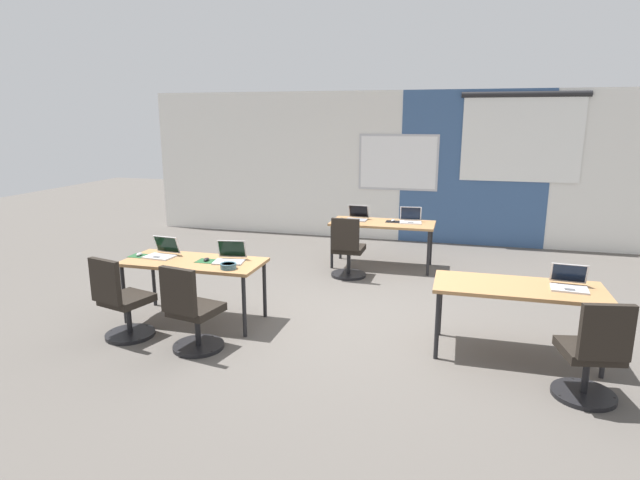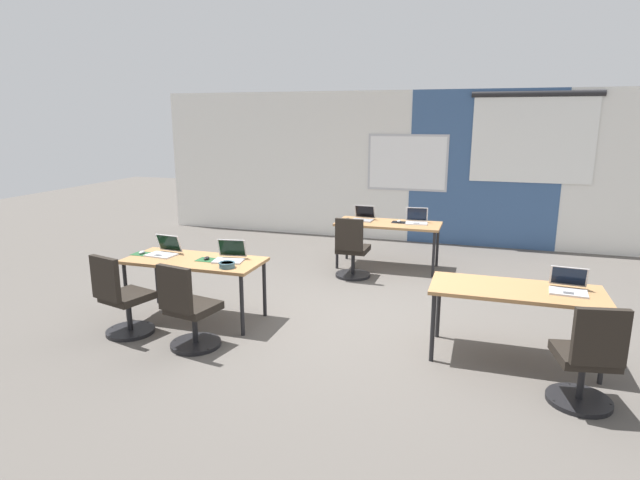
{
  "view_description": "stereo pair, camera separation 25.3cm",
  "coord_description": "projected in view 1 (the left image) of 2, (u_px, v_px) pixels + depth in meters",
  "views": [
    {
      "loc": [
        1.16,
        -5.76,
        2.31
      ],
      "look_at": [
        -0.41,
        -0.01,
        0.91
      ],
      "focal_mm": 29.29,
      "sensor_mm": 36.0,
      "label": 1
    },
    {
      "loc": [
        1.4,
        -5.69,
        2.31
      ],
      "look_at": [
        -0.41,
        -0.01,
        0.91
      ],
      "focal_mm": 29.29,
      "sensor_mm": 36.0,
      "label": 2
    }
  ],
  "objects": [
    {
      "name": "desk_near_right",
      "position": [
        518.0,
        292.0,
        5.08
      ],
      "size": [
        1.6,
        0.7,
        0.72
      ],
      "color": "#A37547",
      "rests_on": "ground"
    },
    {
      "name": "laptop_far_left",
      "position": [
        357.0,
        217.0,
        8.32
      ],
      "size": [
        0.35,
        0.33,
        0.23
      ],
      "rotation": [
        0.0,
        0.0,
        -0.05
      ],
      "color": "#9E9EA3",
      "rests_on": "desk_far_center"
    },
    {
      "name": "ground_plane",
      "position": [
        353.0,
        316.0,
        6.24
      ],
      "size": [
        24.0,
        24.0,
        0.0
      ],
      "color": "#56514C"
    },
    {
      "name": "back_wall_assembly",
      "position": [
        402.0,
        166.0,
        9.84
      ],
      "size": [
        10.0,
        0.27,
        2.8
      ],
      "color": "silver",
      "rests_on": "ground"
    },
    {
      "name": "chair_near_left_inner",
      "position": [
        192.0,
        316.0,
        5.22
      ],
      "size": [
        0.52,
        0.57,
        0.92
      ],
      "rotation": [
        0.0,
        0.0,
        2.95
      ],
      "color": "black",
      "rests_on": "ground"
    },
    {
      "name": "chair_near_left_end",
      "position": [
        122.0,
        305.0,
        5.52
      ],
      "size": [
        0.54,
        0.59,
        0.92
      ],
      "rotation": [
        0.0,
        0.0,
        2.89
      ],
      "color": "black",
      "rests_on": "ground"
    },
    {
      "name": "mouse_near_left_inner",
      "position": [
        206.0,
        259.0,
        5.93
      ],
      "size": [
        0.07,
        0.11,
        0.03
      ],
      "color": "black",
      "rests_on": "mousepad_near_left_inner"
    },
    {
      "name": "snack_bowl",
      "position": [
        228.0,
        266.0,
        5.62
      ],
      "size": [
        0.18,
        0.18,
        0.06
      ],
      "color": "#3D6070",
      "rests_on": "desk_near_left"
    },
    {
      "name": "chair_far_left",
      "position": [
        348.0,
        253.0,
        7.66
      ],
      "size": [
        0.52,
        0.54,
        0.92
      ],
      "rotation": [
        0.0,
        0.0,
        3.13
      ],
      "color": "black",
      "rests_on": "ground"
    },
    {
      "name": "mouse_near_left_end",
      "position": [
        139.0,
        254.0,
        6.15
      ],
      "size": [
        0.06,
        0.1,
        0.03
      ],
      "color": "#B2B2B7",
      "rests_on": "mousepad_near_left_end"
    },
    {
      "name": "desk_near_left",
      "position": [
        194.0,
        266.0,
        5.97
      ],
      "size": [
        1.6,
        0.7,
        0.72
      ],
      "color": "#A37547",
      "rests_on": "ground"
    },
    {
      "name": "laptop_near_left_end",
      "position": [
        162.0,
        252.0,
        6.12
      ],
      "size": [
        0.36,
        0.34,
        0.23
      ],
      "rotation": [
        0.0,
        0.0,
        -0.1
      ],
      "color": "silver",
      "rests_on": "desk_near_left"
    },
    {
      "name": "mouse_far_right",
      "position": [
        393.0,
        220.0,
        8.17
      ],
      "size": [
        0.07,
        0.1,
        0.03
      ],
      "color": "#B2B2B7",
      "rests_on": "mousepad_far_right"
    },
    {
      "name": "desk_far_center",
      "position": [
        382.0,
        226.0,
        8.15
      ],
      "size": [
        1.6,
        0.7,
        0.72
      ],
      "color": "#A37547",
      "rests_on": "ground"
    },
    {
      "name": "laptop_far_right",
      "position": [
        411.0,
        219.0,
        8.11
      ],
      "size": [
        0.36,
        0.31,
        0.23
      ],
      "rotation": [
        0.0,
        0.0,
        0.11
      ],
      "color": "silver",
      "rests_on": "desk_far_center"
    },
    {
      "name": "laptop_near_right_end",
      "position": [
        569.0,
        283.0,
        4.99
      ],
      "size": [
        0.36,
        0.35,
        0.22
      ],
      "rotation": [
        0.0,
        0.0,
        -0.08
      ],
      "color": "#B7B7BC",
      "rests_on": "desk_near_right"
    },
    {
      "name": "mousepad_near_left_end",
      "position": [
        139.0,
        256.0,
        6.15
      ],
      "size": [
        0.22,
        0.19,
        0.0
      ],
      "color": "#23512D",
      "rests_on": "desk_near_left"
    },
    {
      "name": "laptop_near_left_inner",
      "position": [
        230.0,
        257.0,
        5.91
      ],
      "size": [
        0.37,
        0.35,
        0.23
      ],
      "rotation": [
        0.0,
        0.0,
        0.16
      ],
      "color": "#B7B7BC",
      "rests_on": "desk_near_left"
    },
    {
      "name": "mousepad_far_right",
      "position": [
        393.0,
        222.0,
        8.17
      ],
      "size": [
        0.22,
        0.19,
        0.0
      ],
      "color": "black",
      "rests_on": "desk_far_center"
    },
    {
      "name": "chair_near_right_end",
      "position": [
        592.0,
        359.0,
        4.28
      ],
      "size": [
        0.52,
        0.57,
        0.92
      ],
      "rotation": [
        0.0,
        0.0,
        3.33
      ],
      "color": "black",
      "rests_on": "ground"
    },
    {
      "name": "mouse_far_left",
      "position": [
        342.0,
        219.0,
        8.32
      ],
      "size": [
        0.06,
        0.1,
        0.03
      ],
      "color": "black",
      "rests_on": "desk_far_center"
    },
    {
      "name": "mousepad_near_left_inner",
      "position": [
        206.0,
        261.0,
        5.93
      ],
      "size": [
        0.22,
        0.19,
        0.0
      ],
      "color": "#23512D",
      "rests_on": "desk_near_left"
    }
  ]
}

